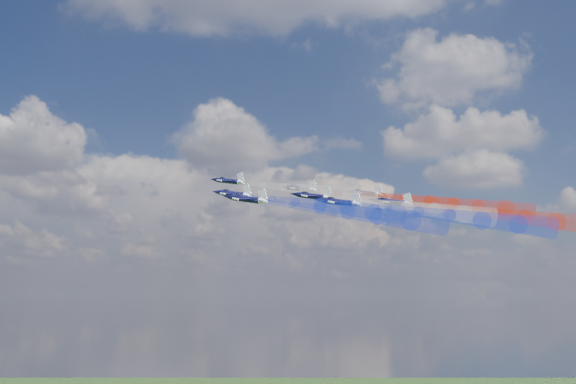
# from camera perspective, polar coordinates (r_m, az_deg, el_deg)

# --- Properties ---
(jet_lead) EXTENTS (14.68, 13.81, 6.41)m
(jet_lead) POSITION_cam_1_polar(r_m,az_deg,el_deg) (158.04, -5.34, 0.98)
(jet_lead) COLOR black
(trail_lead) EXTENTS (33.07, 20.50, 10.85)m
(trail_lead) POSITION_cam_1_polar(r_m,az_deg,el_deg) (144.01, 1.46, 0.23)
(trail_lead) COLOR white
(jet_inner_left) EXTENTS (14.68, 13.81, 6.41)m
(jet_inner_left) POSITION_cam_1_polar(r_m,az_deg,el_deg) (140.05, -4.94, -0.18)
(jet_inner_left) COLOR black
(trail_inner_left) EXTENTS (33.07, 20.50, 10.85)m
(trail_inner_left) POSITION_cam_1_polar(r_m,az_deg,el_deg) (126.34, 2.88, -1.16)
(trail_inner_left) COLOR #1935DB
(jet_inner_right) EXTENTS (14.68, 13.81, 6.41)m
(jet_inner_right) POSITION_cam_1_polar(r_m,az_deg,el_deg) (157.77, 1.04, 0.30)
(jet_inner_right) COLOR black
(trail_inner_right) EXTENTS (33.07, 20.50, 10.85)m
(trail_inner_right) POSITION_cam_1_polar(r_m,az_deg,el_deg) (145.94, 8.37, -0.51)
(trail_inner_right) COLOR red
(jet_outer_left) EXTENTS (14.68, 13.81, 6.41)m
(jet_outer_left) POSITION_cam_1_polar(r_m,az_deg,el_deg) (124.04, -3.71, -0.64)
(jet_outer_left) COLOR black
(trail_outer_left) EXTENTS (33.07, 20.50, 10.85)m
(trail_outer_left) POSITION_cam_1_polar(r_m,az_deg,el_deg) (110.94, 5.36, -1.81)
(trail_outer_left) COLOR #1935DB
(jet_center_third) EXTENTS (14.68, 13.81, 6.41)m
(jet_center_third) POSITION_cam_1_polar(r_m,az_deg,el_deg) (141.34, 2.16, -0.37)
(jet_center_third) COLOR black
(trail_center_third) EXTENTS (33.07, 20.50, 10.85)m
(trail_center_third) POSITION_cam_1_polar(r_m,az_deg,el_deg) (130.08, 10.50, -1.34)
(trail_center_third) COLOR white
(jet_outer_right) EXTENTS (14.68, 13.81, 6.41)m
(jet_outer_right) POSITION_cam_1_polar(r_m,az_deg,el_deg) (158.75, 6.83, -0.11)
(jet_outer_right) COLOR black
(trail_outer_right) EXTENTS (33.07, 20.50, 10.85)m
(trail_outer_right) POSITION_cam_1_polar(r_m,az_deg,el_deg) (149.01, 14.48, -0.94)
(trail_outer_right) COLOR red
(jet_rear_left) EXTENTS (14.68, 13.81, 6.41)m
(jet_rear_left) POSITION_cam_1_polar(r_m,az_deg,el_deg) (125.93, 4.55, -0.91)
(jet_rear_left) COLOR black
(trail_rear_left) EXTENTS (33.07, 20.50, 10.85)m
(trail_rear_left) POSITION_cam_1_polar(r_m,az_deg,el_deg) (115.76, 14.20, -2.05)
(trail_rear_left) COLOR #1935DB
(jet_rear_right) EXTENTS (14.68, 13.81, 6.41)m
(jet_rear_right) POSITION_cam_1_polar(r_m,az_deg,el_deg) (142.91, 9.20, -0.89)
(jet_rear_right) COLOR black
(trail_rear_right) EXTENTS (33.07, 20.50, 10.85)m
(trail_rear_right) POSITION_cam_1_polar(r_m,az_deg,el_deg) (134.24, 17.89, -1.86)
(trail_rear_right) COLOR red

